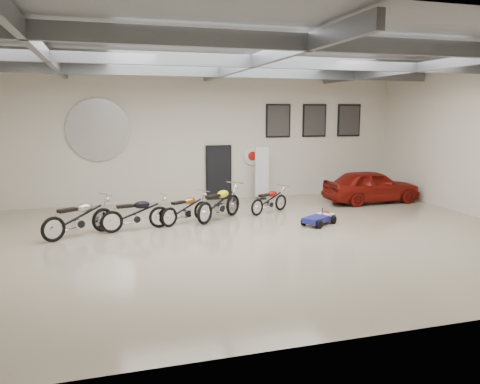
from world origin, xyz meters
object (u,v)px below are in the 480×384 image
object	(u,v)px
motorcycle_yellow	(219,202)
go_kart	(321,216)
motorcycle_black	(136,213)
motorcycle_red	(269,200)
vintage_car	(371,186)
banner_stand	(262,174)
motorcycle_silver	(79,217)
motorcycle_gold	(186,208)

from	to	relation	value
motorcycle_yellow	go_kart	xyz separation A→B (m)	(2.90, -1.46, -0.31)
motorcycle_black	motorcycle_red	bearing A→B (deg)	3.70
motorcycle_yellow	vintage_car	size ratio (longest dim) A/B	0.59
banner_stand	motorcycle_silver	xyz separation A→B (m)	(-6.77, -3.98, -0.45)
banner_stand	go_kart	xyz separation A→B (m)	(0.40, -4.53, -0.75)
banner_stand	motorcycle_yellow	bearing A→B (deg)	-125.40
motorcycle_red	vintage_car	world-z (taller)	vintage_car
motorcycle_black	go_kart	distance (m)	5.65
banner_stand	vintage_car	world-z (taller)	banner_stand
vintage_car	go_kart	bearing A→B (deg)	126.94
motorcycle_silver	vintage_car	world-z (taller)	vintage_car
motorcycle_red	go_kart	size ratio (longest dim) A/B	1.23
motorcycle_silver	motorcycle_gold	size ratio (longest dim) A/B	1.15
banner_stand	motorcycle_silver	world-z (taller)	banner_stand
motorcycle_silver	vintage_car	size ratio (longest dim) A/B	0.58
motorcycle_black	motorcycle_yellow	size ratio (longest dim) A/B	0.92
motorcycle_gold	motorcycle_red	size ratio (longest dim) A/B	1.07
banner_stand	vintage_car	bearing A→B (deg)	-21.56
motorcycle_black	vintage_car	bearing A→B (deg)	1.27
motorcycle_black	banner_stand	bearing A→B (deg)	25.01
vintage_car	motorcycle_silver	bearing A→B (deg)	100.12
motorcycle_silver	motorcycle_black	world-z (taller)	motorcycle_silver
go_kart	vintage_car	xyz separation A→B (m)	(3.44, 2.72, 0.38)
motorcycle_gold	motorcycle_yellow	xyz separation A→B (m)	(1.13, 0.18, 0.08)
motorcycle_silver	go_kart	bearing A→B (deg)	-36.89
vintage_car	motorcycle_red	bearing A→B (deg)	97.95
motorcycle_red	motorcycle_gold	bearing A→B (deg)	164.32
motorcycle_yellow	go_kart	size ratio (longest dim) A/B	1.54
motorcycle_silver	go_kart	size ratio (longest dim) A/B	1.51
vintage_car	motorcycle_yellow	bearing A→B (deg)	99.80
motorcycle_gold	go_kart	xyz separation A→B (m)	(4.03, -1.28, -0.23)
banner_stand	motorcycle_red	size ratio (longest dim) A/B	1.15
motorcycle_gold	motorcycle_red	bearing A→B (deg)	-17.74
motorcycle_red	motorcycle_black	bearing A→B (deg)	165.48
motorcycle_gold	vintage_car	bearing A→B (deg)	-20.00
vintage_car	banner_stand	bearing A→B (deg)	63.27
go_kart	motorcycle_red	bearing A→B (deg)	84.75
motorcycle_gold	go_kart	distance (m)	4.23
motorcycle_black	go_kart	bearing A→B (deg)	-18.95
motorcycle_black	motorcycle_gold	distance (m)	1.62
motorcycle_black	motorcycle_yellow	bearing A→B (deg)	2.92
banner_stand	motorcycle_yellow	xyz separation A→B (m)	(-2.50, -3.07, -0.44)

